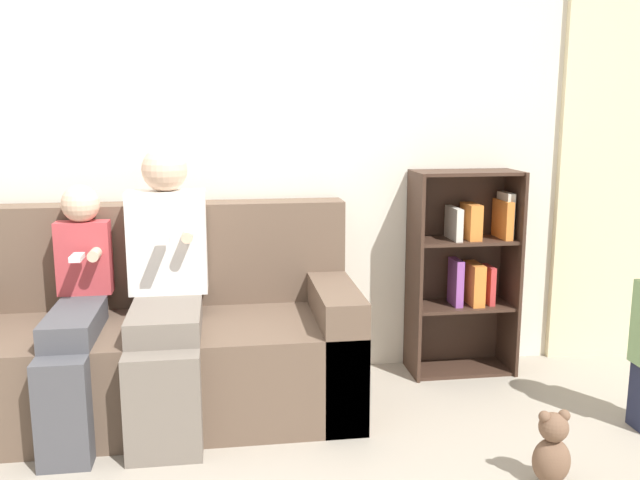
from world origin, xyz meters
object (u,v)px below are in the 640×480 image
object	(u,v)px
couch	(153,344)
teddy_bear	(552,449)
bookshelf	(465,265)
child_seated	(75,311)
adult_seated	(166,284)

from	to	relation	value
couch	teddy_bear	size ratio (longest dim) A/B	6.40
couch	bookshelf	size ratio (longest dim) A/B	1.74
child_seated	teddy_bear	size ratio (longest dim) A/B	3.60
adult_seated	couch	bearing A→B (deg)	122.54
adult_seated	child_seated	distance (m)	0.41
bookshelf	teddy_bear	xyz separation A→B (m)	(-0.07, -1.20, -0.45)
couch	child_seated	size ratio (longest dim) A/B	1.78
couch	adult_seated	world-z (taller)	adult_seated
adult_seated	teddy_bear	distance (m)	1.77
bookshelf	teddy_bear	size ratio (longest dim) A/B	3.68
bookshelf	child_seated	bearing A→B (deg)	-166.74
couch	adult_seated	bearing A→B (deg)	-57.46
child_seated	adult_seated	bearing A→B (deg)	6.34
child_seated	teddy_bear	bearing A→B (deg)	-21.32
adult_seated	child_seated	world-z (taller)	adult_seated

